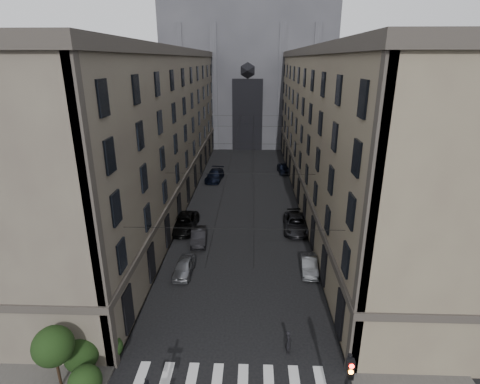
# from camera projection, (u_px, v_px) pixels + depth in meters

# --- Properties ---
(sidewalk_left) EXTENTS (7.00, 80.00, 0.15)m
(sidewalk_left) POSITION_uv_depth(u_px,v_px,m) (167.00, 195.00, 50.85)
(sidewalk_left) COLOR #383533
(sidewalk_left) RESTS_ON ground
(sidewalk_right) EXTENTS (7.00, 80.00, 0.15)m
(sidewalk_right) POSITION_uv_depth(u_px,v_px,m) (322.00, 197.00, 50.16)
(sidewalk_right) COLOR #383533
(sidewalk_right) RESTS_ON ground
(building_left) EXTENTS (13.60, 60.60, 18.85)m
(building_left) POSITION_uv_depth(u_px,v_px,m) (139.00, 127.00, 47.84)
(building_left) COLOR #50473D
(building_left) RESTS_ON ground
(building_right) EXTENTS (13.60, 60.60, 18.85)m
(building_right) POSITION_uv_depth(u_px,v_px,m) (351.00, 128.00, 46.95)
(building_right) COLOR brown
(building_right) RESTS_ON ground
(gothic_tower) EXTENTS (35.00, 23.00, 58.00)m
(gothic_tower) POSITION_uv_depth(u_px,v_px,m) (249.00, 58.00, 81.23)
(gothic_tower) COLOR #2D2D33
(gothic_tower) RESTS_ON ground
(shrub_cluster) EXTENTS (3.90, 4.40, 3.90)m
(shrub_cluster) POSITION_uv_depth(u_px,v_px,m) (75.00, 356.00, 21.03)
(shrub_cluster) COLOR black
(shrub_cluster) RESTS_ON sidewalk_left
(tram_wires) EXTENTS (14.00, 60.00, 0.43)m
(tram_wires) POSITION_uv_depth(u_px,v_px,m) (244.00, 145.00, 47.75)
(tram_wires) COLOR black
(tram_wires) RESTS_ON ground
(car_left_near) EXTENTS (1.68, 3.91, 1.31)m
(car_left_near) POSITION_uv_depth(u_px,v_px,m) (184.00, 267.00, 32.25)
(car_left_near) COLOR slate
(car_left_near) RESTS_ON ground
(car_left_midnear) EXTENTS (1.87, 4.32, 1.38)m
(car_left_midnear) POSITION_uv_depth(u_px,v_px,m) (199.00, 237.00, 37.69)
(car_left_midnear) COLOR black
(car_left_midnear) RESTS_ON ground
(car_left_midfar) EXTENTS (2.71, 5.80, 1.61)m
(car_left_midfar) POSITION_uv_depth(u_px,v_px,m) (184.00, 223.00, 40.58)
(car_left_midfar) COLOR black
(car_left_midfar) RESTS_ON ground
(car_left_far) EXTENTS (2.83, 5.72, 1.60)m
(car_left_far) POSITION_uv_depth(u_px,v_px,m) (215.00, 175.00, 57.19)
(car_left_far) COLOR black
(car_left_far) RESTS_ON ground
(car_right_near) EXTENTS (1.56, 3.94, 1.27)m
(car_right_near) POSITION_uv_depth(u_px,v_px,m) (309.00, 265.00, 32.57)
(car_right_near) COLOR slate
(car_right_near) RESTS_ON ground
(car_right_midnear) EXTENTS (2.89, 5.75, 1.56)m
(car_right_midnear) POSITION_uv_depth(u_px,v_px,m) (296.00, 224.00, 40.40)
(car_right_midnear) COLOR black
(car_right_midnear) RESTS_ON ground
(car_right_midfar) EXTENTS (2.25, 4.63, 1.30)m
(car_right_midfar) POSITION_uv_depth(u_px,v_px,m) (297.00, 221.00, 41.45)
(car_right_midfar) COLOR black
(car_right_midfar) RESTS_ON ground
(car_right_far) EXTENTS (2.11, 4.45, 1.47)m
(car_right_far) POSITION_uv_depth(u_px,v_px,m) (283.00, 169.00, 60.95)
(car_right_far) COLOR black
(car_right_far) RESTS_ON ground
(pedestrian) EXTENTS (0.45, 0.63, 1.64)m
(pedestrian) POSITION_uv_depth(u_px,v_px,m) (289.00, 342.00, 23.46)
(pedestrian) COLOR black
(pedestrian) RESTS_ON ground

